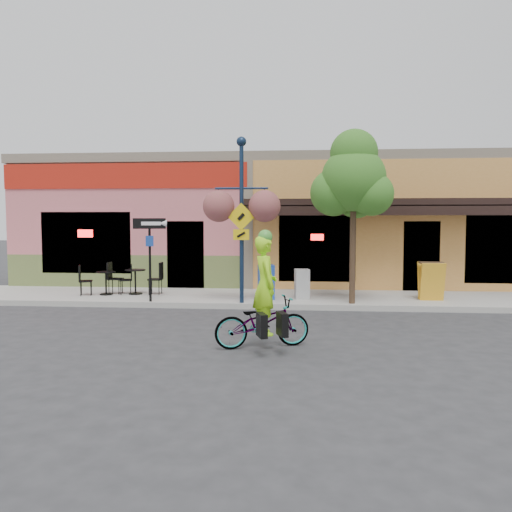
% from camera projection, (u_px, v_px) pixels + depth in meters
% --- Properties ---
extents(ground, '(90.00, 90.00, 0.00)m').
position_uv_depth(ground, '(273.00, 313.00, 12.44)').
color(ground, '#2D2D30').
rests_on(ground, ground).
extents(sidewalk, '(24.00, 3.00, 0.15)m').
position_uv_depth(sidewalk, '(277.00, 298.00, 14.43)').
color(sidewalk, '#9E9B93').
rests_on(sidewalk, ground).
extents(curb, '(24.00, 0.12, 0.15)m').
position_uv_depth(curb, '(274.00, 307.00, 12.99)').
color(curb, '#A8A59E').
rests_on(curb, ground).
extents(building, '(18.20, 8.20, 4.50)m').
position_uv_depth(building, '(283.00, 222.00, 19.74)').
color(building, '#CA646A').
rests_on(building, ground).
extents(bicycle, '(1.86, 1.15, 0.92)m').
position_uv_depth(bicycle, '(262.00, 322.00, 9.06)').
color(bicycle, maroon).
rests_on(bicycle, ground).
extents(cyclist_rider, '(0.62, 0.76, 1.79)m').
position_uv_depth(cyclist_rider, '(265.00, 299.00, 9.03)').
color(cyclist_rider, '#A7FA1A').
rests_on(cyclist_rider, ground).
extents(lamp_post, '(1.39, 0.58, 4.34)m').
position_uv_depth(lamp_post, '(242.00, 220.00, 13.00)').
color(lamp_post, '#13243D').
rests_on(lamp_post, sidewalk).
extents(one_way_sign, '(0.87, 0.41, 2.23)m').
position_uv_depth(one_way_sign, '(150.00, 260.00, 13.29)').
color(one_way_sign, black).
rests_on(one_way_sign, sidewalk).
extents(cafe_set_left, '(1.65, 1.20, 0.89)m').
position_uv_depth(cafe_set_left, '(106.00, 280.00, 14.55)').
color(cafe_set_left, black).
rests_on(cafe_set_left, sidewalk).
extents(cafe_set_right, '(1.60, 0.81, 0.96)m').
position_uv_depth(cafe_set_right, '(135.00, 278.00, 14.66)').
color(cafe_set_right, black).
rests_on(cafe_set_right, sidewalk).
extents(newspaper_box_blue, '(0.49, 0.46, 0.95)m').
position_uv_depth(newspaper_box_blue, '(266.00, 282.00, 13.72)').
color(newspaper_box_blue, '#1C42AA').
rests_on(newspaper_box_blue, sidewalk).
extents(newspaper_box_grey, '(0.44, 0.41, 0.82)m').
position_uv_depth(newspaper_box_grey, '(302.00, 284.00, 13.82)').
color(newspaper_box_grey, '#A6A6A6').
rests_on(newspaper_box_grey, sidewalk).
extents(street_tree, '(1.82, 1.82, 4.56)m').
position_uv_depth(street_tree, '(353.00, 216.00, 12.90)').
color(street_tree, '#3D7A26').
rests_on(street_tree, sidewalk).
extents(sandwich_board, '(0.64, 0.47, 1.05)m').
position_uv_depth(sandwich_board, '(433.00, 282.00, 13.39)').
color(sandwich_board, gold).
rests_on(sandwich_board, sidewalk).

